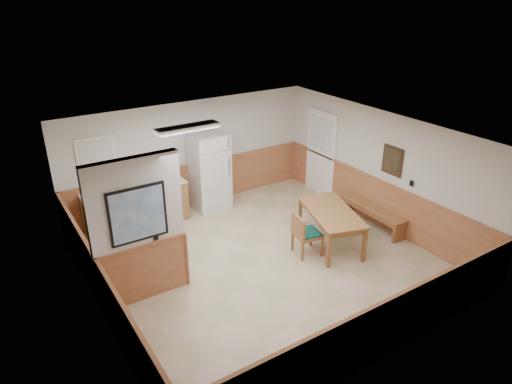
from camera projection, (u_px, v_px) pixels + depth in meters
ground at (263, 262)px, 8.71m from camera, size 6.00×6.00×0.00m
ceiling at (263, 136)px, 7.68m from camera, size 6.00×6.00×0.02m
back_wall at (191, 155)px, 10.49m from camera, size 6.00×0.02×2.50m
right_wall at (381, 169)px, 9.67m from camera, size 0.02×6.00×2.50m
left_wall at (94, 251)px, 6.72m from camera, size 0.02×6.00×2.50m
wainscot_back at (193, 185)px, 10.79m from camera, size 6.00×0.04×1.00m
wainscot_right at (376, 201)px, 9.97m from camera, size 0.04×6.00×1.00m
wainscot_left at (102, 292)px, 7.04m from camera, size 0.04×6.00×1.00m
partition_wall at (138, 233)px, 7.25m from camera, size 1.50×0.20×2.50m
kitchen_counter at (149, 203)px, 9.98m from camera, size 2.20×0.61×1.00m
exterior_door at (321, 153)px, 11.19m from camera, size 0.07×1.02×2.15m
kitchen_window at (97, 160)px, 9.31m from camera, size 0.80×0.04×1.00m
wall_painting at (392, 161)px, 9.30m from camera, size 0.04×0.50×0.60m
fluorescent_fixture at (187, 128)px, 8.30m from camera, size 1.20×0.30×0.09m
refrigerator at (210, 172)px, 10.48m from camera, size 0.80×0.72×1.81m
dining_table at (331, 215)px, 9.05m from camera, size 1.31×1.86×0.75m
dining_bench at (373, 211)px, 9.88m from camera, size 0.41×1.69×0.45m
dining_chair at (303, 232)px, 8.76m from camera, size 0.74×0.56×0.85m
fire_extinguisher at (177, 170)px, 10.03m from camera, size 0.14×0.14×0.49m
soap_bottle at (99, 191)px, 9.21m from camera, size 0.10×0.10×0.25m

